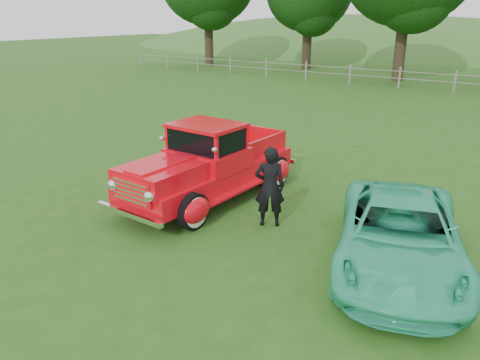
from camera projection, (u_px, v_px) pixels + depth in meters
The scene contains 6 objects.
ground at pixel (204, 252), 8.48m from camera, with size 140.00×140.00×0.00m, color #225216.
distant_hills at pixel (475, 87), 58.48m from camera, with size 116.00×60.00×18.00m.
fence_line at pixel (455, 81), 25.41m from camera, with size 48.00×0.12×1.20m.
red_pickup at pixel (209, 165), 10.74m from camera, with size 2.38×5.05×1.78m.
teal_sedan at pixel (400, 235), 7.79m from camera, with size 1.99×4.31×1.20m, color #30C393.
man at pixel (270, 187), 9.29m from camera, with size 0.60×0.40×1.66m, color black.
Camera 1 is at (4.79, -5.87, 4.08)m, focal length 35.00 mm.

